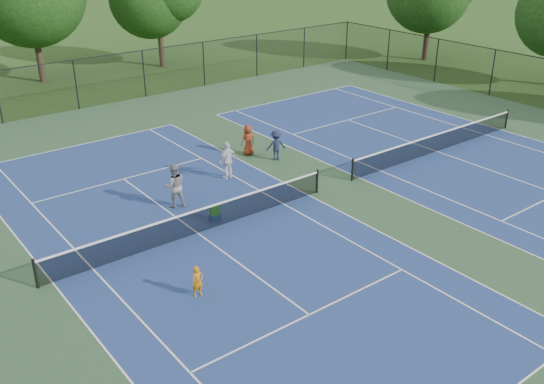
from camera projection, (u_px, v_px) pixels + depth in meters
ground at (335, 186)px, 26.57m from camera, size 140.00×140.00×0.00m
court_pad at (335, 186)px, 26.57m from camera, size 36.00×36.00×0.01m
tennis_court_left at (198, 231)px, 22.65m from camera, size 12.00×23.83×1.07m
tennis_court_right at (437, 150)px, 30.41m from camera, size 12.00×23.83×1.07m
perimeter_fence at (336, 152)px, 25.90m from camera, size 36.08×36.08×3.02m
child_player at (198, 281)px, 18.79m from camera, size 0.40×0.27×1.06m
instructor at (174, 186)px, 24.38m from camera, size 1.08×0.95×1.87m
bystander_a at (228, 160)px, 27.05m from camera, size 1.09×0.61×1.75m
bystander_b at (276, 145)px, 29.14m from camera, size 1.09×0.84×1.49m
bystander_c at (248, 140)px, 29.78m from camera, size 0.78×0.54×1.52m
ball_crate at (215, 218)px, 23.57m from camera, size 0.44×0.32×0.28m
ball_hopper at (215, 210)px, 23.43m from camera, size 0.38×0.31×0.38m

